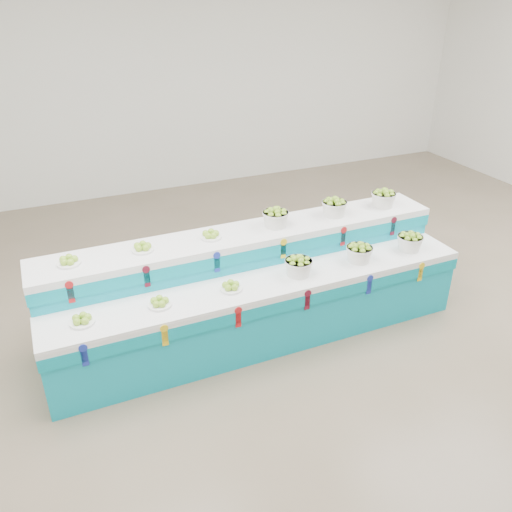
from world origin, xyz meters
The scene contains 15 objects.
ground centered at (0.00, 0.00, 0.00)m, with size 10.00×10.00×0.00m, color brown.
back_wall centered at (0.00, 5.00, 2.00)m, with size 10.00×10.00×0.00m, color silver.
display_stand centered at (-0.97, 0.48, 0.51)m, with size 4.21×1.08×1.02m, color #0F9FB9, non-canonical shape.
plate_lower_left centered at (-2.67, 0.20, 0.76)m, with size 0.21×0.21×0.09m, color white.
plate_lower_mid centered at (-2.01, 0.21, 0.76)m, with size 0.21×0.21×0.09m, color white.
plate_lower_right centered at (-1.34, 0.21, 0.76)m, with size 0.21×0.21×0.09m, color white.
basket_lower_left centered at (-0.64, 0.22, 0.82)m, with size 0.27×0.27×0.20m, color silver, non-canonical shape.
basket_lower_mid centered at (0.05, 0.23, 0.82)m, with size 0.27×0.27×0.20m, color silver, non-canonical shape.
basket_lower_right centered at (0.69, 0.23, 0.82)m, with size 0.27×0.27×0.20m, color silver, non-canonical shape.
plate_upper_left centered at (-2.68, 0.73, 1.06)m, with size 0.21×0.21×0.09m, color white.
plate_upper_mid centered at (-2.02, 0.73, 1.06)m, with size 0.21×0.21×0.09m, color white.
plate_upper_right centered at (-1.35, 0.74, 1.06)m, with size 0.21×0.21×0.09m, color white.
basket_upper_left centered at (-0.64, 0.74, 1.12)m, with size 0.27×0.27×0.20m, color silver, non-canonical shape.
basket_upper_mid centered at (0.05, 0.75, 1.12)m, with size 0.27×0.27×0.20m, color silver, non-canonical shape.
basket_upper_right centered at (0.68, 0.75, 1.12)m, with size 0.27×0.27×0.20m, color silver, non-canonical shape.
Camera 1 is at (-2.78, -3.69, 3.26)m, focal length 36.90 mm.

